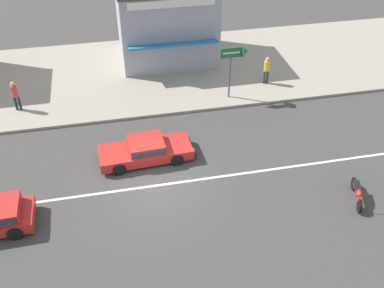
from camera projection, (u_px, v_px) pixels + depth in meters
ground_plane at (159, 185)px, 19.93m from camera, size 160.00×160.00×0.00m
lane_centre_stripe at (159, 185)px, 19.93m from camera, size 50.40×0.14×0.01m
kerb_strip at (134, 74)px, 28.05m from camera, size 68.00×10.00×0.15m
sedan_red_2 at (146, 150)px, 21.12m from camera, size 4.53×1.99×1.06m
motorcycle_0 at (357, 192)px, 18.95m from camera, size 0.83×1.88×0.80m
arrow_signboard at (240, 55)px, 24.20m from camera, size 1.55×0.62×3.06m
pedestrian_near_clock at (15, 94)px, 24.00m from camera, size 0.34×0.34×1.72m
pedestrian_mid_kerb at (267, 68)px, 26.36m from camera, size 0.34×0.34×1.67m
shopfront_corner_warung at (166, 21)px, 28.25m from camera, size 6.05×5.44×4.92m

